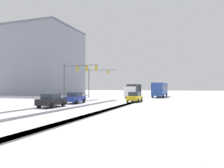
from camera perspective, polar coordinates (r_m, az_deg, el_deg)
The scene contains 13 objects.
wheel_track_left_lane at distance 22.78m, azimuth -0.67°, elevation -6.81°, with size 0.95×32.38×0.01m, color #4C4C51.
wheel_track_right_lane at distance 26.75m, azimuth -17.70°, elevation -5.88°, with size 1.05×32.38×0.01m, color #4C4C51.
wheel_track_center at distance 24.66m, azimuth -10.55°, elevation -6.34°, with size 1.19×32.38×0.01m, color #4C4C51.
wheel_track_oncoming at distance 22.74m, azimuth -0.37°, elevation -6.82°, with size 1.20×32.38×0.01m, color #4C4C51.
sidewalk_kerb_right at distance 20.11m, azimuth 26.44°, elevation -7.34°, with size 4.00×32.38×0.12m, color white.
traffic_signal_far_left at distance 46.05m, azimuth -4.30°, elevation 1.71°, with size 6.17×0.68×6.50m.
traffic_signal_near_left at distance 36.69m, azimuth -9.34°, elevation 2.95°, with size 6.44×0.57×6.50m.
car_yellow_cab_lead at distance 33.66m, azimuth 6.15°, elevation -3.50°, with size 1.90×4.13×1.62m.
car_blue_second at distance 31.20m, azimuth -10.02°, elevation -3.70°, with size 1.99×4.18×1.62m.
car_black_third at distance 25.86m, azimuth -16.08°, elevation -4.26°, with size 1.96×4.16×1.62m.
bus_oncoming at distance 52.01m, azimuth 12.87°, elevation -1.26°, with size 2.83×11.05×3.38m.
box_truck_delivery at distance 47.20m, azimuth 5.77°, elevation -1.76°, with size 2.32×7.41×3.02m.
office_building_far_left_block at distance 70.39m, azimuth -17.72°, elevation 5.74°, with size 19.29×19.53×20.83m.
Camera 1 is at (9.51, -6.58, 2.35)m, focal length 33.76 mm.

